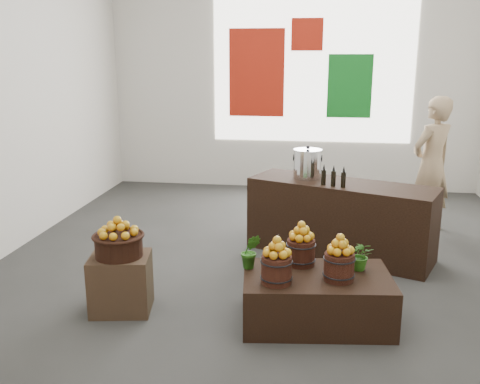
# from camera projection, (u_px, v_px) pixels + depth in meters

# --- Properties ---
(ground) EXTENTS (7.00, 7.00, 0.00)m
(ground) POSITION_uv_depth(u_px,v_px,m) (274.00, 264.00, 5.76)
(ground) COLOR #343331
(ground) RESTS_ON ground
(back_wall) EXTENTS (6.00, 0.04, 4.00)m
(back_wall) POSITION_uv_depth(u_px,v_px,m) (294.00, 67.00, 8.62)
(back_wall) COLOR beige
(back_wall) RESTS_ON ground
(back_opening) EXTENTS (3.20, 0.02, 2.40)m
(back_opening) POSITION_uv_depth(u_px,v_px,m) (313.00, 67.00, 8.56)
(back_opening) COLOR white
(back_opening) RESTS_ON back_wall
(deco_red_left) EXTENTS (0.90, 0.04, 1.40)m
(deco_red_left) POSITION_uv_depth(u_px,v_px,m) (257.00, 73.00, 8.70)
(deco_red_left) COLOR #A61C0C
(deco_red_left) RESTS_ON back_wall
(deco_green_right) EXTENTS (0.70, 0.04, 1.00)m
(deco_green_right) POSITION_uv_depth(u_px,v_px,m) (350.00, 86.00, 8.54)
(deco_green_right) COLOR #10681C
(deco_green_right) RESTS_ON back_wall
(deco_red_upper) EXTENTS (0.50, 0.04, 0.50)m
(deco_red_upper) POSITION_uv_depth(u_px,v_px,m) (307.00, 34.00, 8.44)
(deco_red_upper) COLOR #A61C0C
(deco_red_upper) RESTS_ON back_wall
(crate) EXTENTS (0.57, 0.49, 0.51)m
(crate) POSITION_uv_depth(u_px,v_px,m) (121.00, 283.00, 4.66)
(crate) COLOR #482E22
(crate) RESTS_ON ground
(wicker_basket) EXTENTS (0.41, 0.41, 0.18)m
(wicker_basket) POSITION_uv_depth(u_px,v_px,m) (119.00, 246.00, 4.58)
(wicker_basket) COLOR black
(wicker_basket) RESTS_ON crate
(apples_in_basket) EXTENTS (0.32, 0.32, 0.17)m
(apples_in_basket) POSITION_uv_depth(u_px,v_px,m) (118.00, 226.00, 4.53)
(apples_in_basket) COLOR #AA2105
(apples_in_basket) RESTS_ON wicker_basket
(display_table) EXTENTS (1.29, 0.88, 0.42)m
(display_table) POSITION_uv_depth(u_px,v_px,m) (316.00, 298.00, 4.47)
(display_table) COLOR black
(display_table) RESTS_ON ground
(apple_bucket_front_left) EXTENTS (0.24, 0.24, 0.22)m
(apple_bucket_front_left) POSITION_uv_depth(u_px,v_px,m) (276.00, 270.00, 4.24)
(apple_bucket_front_left) COLOR #3C1910
(apple_bucket_front_left) RESTS_ON display_table
(apples_in_bucket_front_left) EXTENTS (0.18, 0.18, 0.16)m
(apples_in_bucket_front_left) POSITION_uv_depth(u_px,v_px,m) (277.00, 247.00, 4.19)
(apples_in_bucket_front_left) COLOR #AA2105
(apples_in_bucket_front_left) RESTS_ON apple_bucket_front_left
(apple_bucket_front_right) EXTENTS (0.24, 0.24, 0.22)m
(apple_bucket_front_right) POSITION_uv_depth(u_px,v_px,m) (339.00, 267.00, 4.30)
(apple_bucket_front_right) COLOR #3C1910
(apple_bucket_front_right) RESTS_ON display_table
(apples_in_bucket_front_right) EXTENTS (0.18, 0.18, 0.16)m
(apples_in_bucket_front_right) POSITION_uv_depth(u_px,v_px,m) (340.00, 244.00, 4.25)
(apples_in_bucket_front_right) COLOR #AA2105
(apples_in_bucket_front_right) RESTS_ON apple_bucket_front_right
(apple_bucket_rear) EXTENTS (0.24, 0.24, 0.22)m
(apple_bucket_rear) POSITION_uv_depth(u_px,v_px,m) (301.00, 252.00, 4.61)
(apple_bucket_rear) COLOR #3C1910
(apple_bucket_rear) RESTS_ON display_table
(apples_in_bucket_rear) EXTENTS (0.18, 0.18, 0.16)m
(apples_in_bucket_rear) POSITION_uv_depth(u_px,v_px,m) (301.00, 231.00, 4.56)
(apples_in_bucket_rear) COLOR #AA2105
(apples_in_bucket_rear) RESTS_ON apple_bucket_rear
(herb_garnish_right) EXTENTS (0.28, 0.26, 0.26)m
(herb_garnish_right) POSITION_uv_depth(u_px,v_px,m) (360.00, 255.00, 4.50)
(herb_garnish_right) COLOR #225812
(herb_garnish_right) RESTS_ON display_table
(herb_garnish_left) EXTENTS (0.19, 0.16, 0.30)m
(herb_garnish_left) POSITION_uv_depth(u_px,v_px,m) (251.00, 251.00, 4.53)
(herb_garnish_left) COLOR #225812
(herb_garnish_left) RESTS_ON display_table
(counter) EXTENTS (2.12, 1.36, 0.83)m
(counter) POSITION_uv_depth(u_px,v_px,m) (340.00, 219.00, 5.95)
(counter) COLOR black
(counter) RESTS_ON ground
(stock_pot_left) EXTENTS (0.31, 0.31, 0.31)m
(stock_pot_left) POSITION_uv_depth(u_px,v_px,m) (307.00, 165.00, 6.01)
(stock_pot_left) COLOR silver
(stock_pot_left) RESTS_ON counter
(oil_cruets) EXTENTS (0.23, 0.13, 0.23)m
(oil_cruets) POSITION_uv_depth(u_px,v_px,m) (336.00, 176.00, 5.65)
(oil_cruets) COLOR black
(oil_cruets) RESTS_ON counter
(shopper) EXTENTS (0.74, 0.71, 1.71)m
(shopper) POSITION_uv_depth(u_px,v_px,m) (431.00, 165.00, 6.68)
(shopper) COLOR tan
(shopper) RESTS_ON ground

